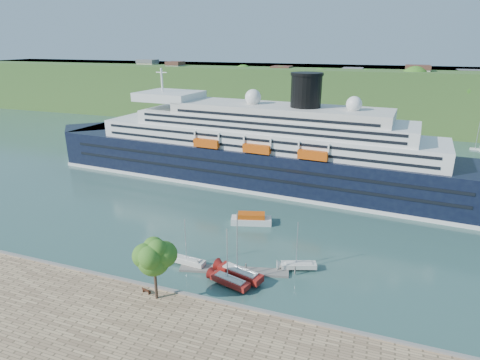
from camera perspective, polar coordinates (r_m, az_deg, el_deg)
name	(u,v)px	position (r m, az deg, el deg)	size (l,w,h in m)	color
ground	(179,298)	(60.61, -8.66, -16.25)	(400.00, 400.00, 0.00)	#325854
far_hillside	(329,94)	(190.92, 12.53, 11.80)	(400.00, 50.00, 24.00)	#2F5722
quay_coping	(178,292)	(59.82, -8.81, -15.45)	(220.00, 0.50, 0.30)	slate
cruise_ship	(253,128)	(101.76, 1.82, 7.35)	(125.86, 18.33, 28.26)	black
park_bench	(147,290)	(60.47, -13.15, -15.02)	(1.35, 0.55, 0.86)	#3E1F11
promenade_tree	(154,267)	(56.71, -12.08, -11.98)	(6.01, 6.01, 9.95)	#2F671B
floating_pontoon	(234,270)	(65.73, -0.88, -12.72)	(17.45, 2.13, 0.39)	gray
sailboat_white_near	(188,244)	(65.94, -7.41, -9.01)	(6.13, 1.70, 7.92)	silver
sailboat_red	(240,249)	(61.14, 0.04, -9.83)	(8.17, 2.27, 10.55)	maroon
sailboat_white_far	(300,247)	(64.94, 8.48, -9.48)	(6.22, 1.73, 8.04)	silver
tender_launch	(251,218)	(81.06, 1.62, -5.49)	(8.18, 2.80, 2.26)	#CA4A0B
sailboat_extra	(230,260)	(59.95, -1.45, -11.32)	(6.97, 1.94, 9.01)	maroon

